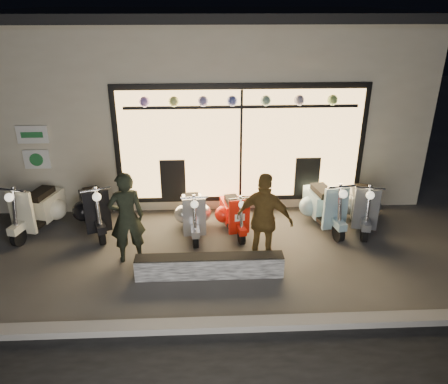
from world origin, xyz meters
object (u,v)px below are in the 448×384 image
(woman, at_px, (265,220))
(man, at_px, (127,218))
(scooter_red, at_px, (233,212))
(graffiti_barrier, at_px, (210,266))
(scooter_silver, at_px, (193,212))

(woman, bearing_deg, man, 17.49)
(man, bearing_deg, scooter_red, -166.36)
(man, height_order, woman, woman)
(man, xyz_separation_m, woman, (2.46, -0.20, 0.00))
(graffiti_barrier, relative_size, woman, 1.47)
(scooter_red, xyz_separation_m, man, (-1.99, -1.12, 0.50))
(graffiti_barrier, xyz_separation_m, woman, (0.99, 0.41, 0.67))
(scooter_silver, bearing_deg, scooter_red, -3.16)
(scooter_red, relative_size, man, 0.75)
(scooter_silver, relative_size, scooter_red, 1.07)
(graffiti_barrier, distance_m, man, 1.72)
(scooter_red, xyz_separation_m, woman, (0.47, -1.32, 0.50))
(scooter_silver, height_order, man, man)
(scooter_silver, bearing_deg, graffiti_barrier, -84.04)
(scooter_silver, distance_m, man, 1.66)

